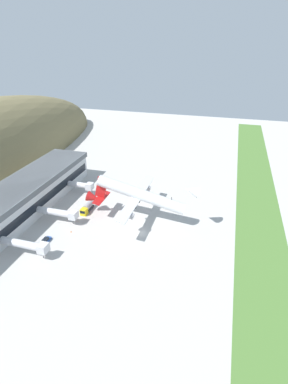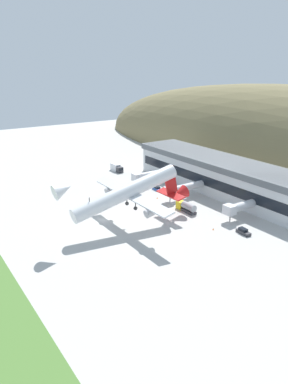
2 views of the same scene
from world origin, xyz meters
name	(u,v)px [view 2 (image 2 of 2)]	position (x,y,z in m)	size (l,w,h in m)	color
ground_plane	(104,220)	(0.00, 0.00, 0.00)	(379.90, 379.90, 0.00)	#B7B5AF
terminal_building	(223,173)	(0.52, 50.11, 7.06)	(83.16, 18.11, 12.45)	silver
jetway_0	(149,175)	(-21.89, 32.25, 3.99)	(3.38, 16.99, 5.43)	silver
jetway_1	(182,188)	(-1.35, 32.43, 3.99)	(3.38, 16.64, 5.43)	silver
jetway_2	(238,207)	(22.72, 34.95, 3.99)	(3.38, 11.89, 5.43)	silver
cargo_airplane	(129,193)	(8.85, 3.99, 10.68)	(37.08, 44.29, 14.00)	silver
service_car_0	(243,232)	(31.14, 28.41, 0.68)	(4.68, 2.09, 1.65)	#333338
service_car_1	(157,189)	(-14.20, 30.59, 0.62)	(4.41, 1.85, 1.50)	#264C99
fuel_truck	(186,207)	(8.86, 25.88, 1.52)	(8.29, 2.55, 3.23)	gold
box_truck	(117,168)	(-46.28, 30.99, 1.49)	(7.82, 2.54, 3.15)	#333338
traffic_cone_0	(157,198)	(-6.46, 25.13, 0.28)	(0.52, 0.52, 0.58)	orange
traffic_cone_1	(213,229)	(24.50, 23.08, 0.28)	(0.52, 0.52, 0.58)	orange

